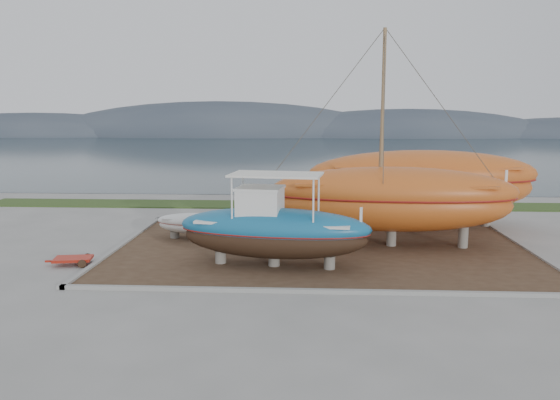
# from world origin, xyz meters

# --- Properties ---
(ground) EXTENTS (140.00, 140.00, 0.00)m
(ground) POSITION_xyz_m (0.00, 0.00, 0.00)
(ground) COLOR gray
(ground) RESTS_ON ground
(dirt_patch) EXTENTS (18.00, 12.00, 0.06)m
(dirt_patch) POSITION_xyz_m (0.00, 4.00, 0.03)
(dirt_patch) COLOR #422D1E
(dirt_patch) RESTS_ON ground
(curb_frame) EXTENTS (18.60, 12.60, 0.15)m
(curb_frame) POSITION_xyz_m (0.00, 4.00, 0.07)
(curb_frame) COLOR gray
(curb_frame) RESTS_ON ground
(grass_strip) EXTENTS (44.00, 3.00, 0.08)m
(grass_strip) POSITION_xyz_m (0.00, 15.50, 0.04)
(grass_strip) COLOR #284219
(grass_strip) RESTS_ON ground
(sea) EXTENTS (260.00, 100.00, 0.04)m
(sea) POSITION_xyz_m (0.00, 70.00, 0.00)
(sea) COLOR #182A30
(sea) RESTS_ON ground
(mountain_ridge) EXTENTS (200.00, 36.00, 20.00)m
(mountain_ridge) POSITION_xyz_m (0.00, 125.00, 0.00)
(mountain_ridge) COLOR #333D49
(mountain_ridge) RESTS_ON ground
(blue_caique) EXTENTS (7.87, 3.40, 3.67)m
(blue_caique) POSITION_xyz_m (-1.95, 0.99, 1.90)
(blue_caique) COLOR #176290
(blue_caique) RESTS_ON dirt_patch
(white_dinghy) EXTENTS (4.12, 1.94, 1.19)m
(white_dinghy) POSITION_xyz_m (-5.93, 5.49, 0.66)
(white_dinghy) COLOR white
(white_dinghy) RESTS_ON dirt_patch
(orange_sailboat) EXTENTS (11.16, 3.87, 9.61)m
(orange_sailboat) POSITION_xyz_m (3.18, 4.58, 4.87)
(orange_sailboat) COLOR #B7531C
(orange_sailboat) RESTS_ON dirt_patch
(orange_bare_hull) EXTENTS (12.20, 4.16, 3.95)m
(orange_bare_hull) POSITION_xyz_m (5.39, 8.94, 2.03)
(orange_bare_hull) COLOR #B7531C
(orange_bare_hull) RESTS_ON dirt_patch
(red_trailer) EXTENTS (2.33, 1.45, 0.31)m
(red_trailer) POSITION_xyz_m (-10.04, 0.90, 0.15)
(red_trailer) COLOR #B02213
(red_trailer) RESTS_ON ground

